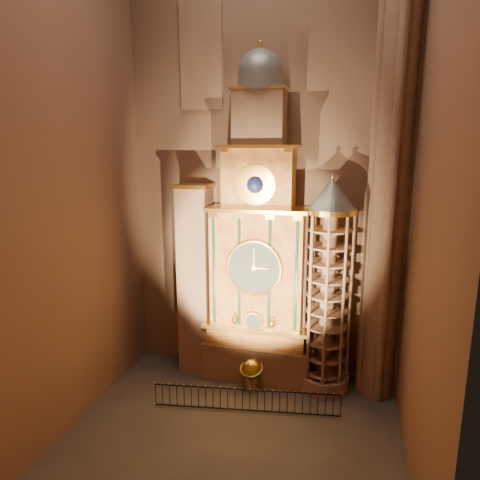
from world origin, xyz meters
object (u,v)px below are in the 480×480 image
(portrait_tower, at_px, (196,279))
(astronomical_clock, at_px, (258,255))
(stair_turret, at_px, (327,289))
(iron_railing, at_px, (246,400))
(celestial_globe, at_px, (251,372))

(portrait_tower, bearing_deg, astronomical_clock, -0.29)
(astronomical_clock, relative_size, stair_turret, 1.55)
(astronomical_clock, relative_size, iron_railing, 1.97)
(stair_turret, bearing_deg, celestial_globe, -162.65)
(celestial_globe, bearing_deg, stair_turret, 17.35)
(portrait_tower, bearing_deg, iron_railing, -42.57)
(astronomical_clock, distance_m, iron_railing, 6.89)
(stair_turret, distance_m, iron_railing, 6.47)
(stair_turret, bearing_deg, astronomical_clock, 175.70)
(astronomical_clock, bearing_deg, iron_railing, -87.08)
(stair_turret, relative_size, celestial_globe, 6.51)
(astronomical_clock, bearing_deg, stair_turret, -4.30)
(iron_railing, bearing_deg, astronomical_clock, 92.92)
(stair_turret, height_order, iron_railing, stair_turret)
(stair_turret, relative_size, iron_railing, 1.27)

